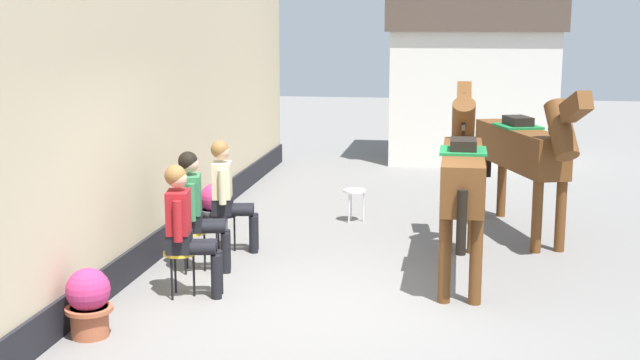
# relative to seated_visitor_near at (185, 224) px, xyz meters

# --- Properties ---
(ground_plane) EXTENTS (40.00, 40.00, 0.00)m
(ground_plane) POSITION_rel_seated_visitor_near_xyz_m (1.61, 2.97, -0.78)
(ground_plane) COLOR slate
(pub_facade_wall) EXTENTS (0.34, 14.00, 3.40)m
(pub_facade_wall) POSITION_rel_seated_visitor_near_xyz_m (-0.94, 1.47, 0.76)
(pub_facade_wall) COLOR #CCB793
(pub_facade_wall) RESTS_ON ground_plane
(distant_cottage) EXTENTS (3.40, 2.60, 3.50)m
(distant_cottage) POSITION_rel_seated_visitor_near_xyz_m (3.01, 9.45, 1.02)
(distant_cottage) COLOR silver
(distant_cottage) RESTS_ON ground_plane
(seated_visitor_near) EXTENTS (0.61, 0.48, 1.39)m
(seated_visitor_near) POSITION_rel_seated_visitor_near_xyz_m (0.00, 0.00, 0.00)
(seated_visitor_near) COLOR gold
(seated_visitor_near) RESTS_ON ground_plane
(seated_visitor_middle) EXTENTS (0.61, 0.48, 1.39)m
(seated_visitor_middle) POSITION_rel_seated_visitor_near_xyz_m (-0.15, 0.88, 0.00)
(seated_visitor_middle) COLOR gold
(seated_visitor_middle) RESTS_ON ground_plane
(seated_visitor_far) EXTENTS (0.61, 0.48, 1.39)m
(seated_visitor_far) POSITION_rel_seated_visitor_near_xyz_m (-0.03, 1.77, 0.00)
(seated_visitor_far) COLOR black
(seated_visitor_far) RESTS_ON ground_plane
(saddled_horse_near) EXTENTS (0.50, 3.00, 2.06)m
(saddled_horse_near) POSITION_rel_seated_visitor_near_xyz_m (2.80, 1.33, 0.38)
(saddled_horse_near) COLOR brown
(saddled_horse_near) RESTS_ON ground_plane
(saddled_horse_far) EXTENTS (1.23, 2.88, 2.06)m
(saddled_horse_far) POSITION_rel_seated_visitor_near_xyz_m (3.60, 3.17, 0.38)
(saddled_horse_far) COLOR brown
(saddled_horse_far) RESTS_ON ground_plane
(flower_planter_nearest) EXTENTS (0.43, 0.43, 0.64)m
(flower_planter_nearest) POSITION_rel_seated_visitor_near_xyz_m (-0.51, -1.24, -0.44)
(flower_planter_nearest) COLOR #A85638
(flower_planter_nearest) RESTS_ON ground_plane
(flower_planter_farthest) EXTENTS (0.43, 0.43, 0.64)m
(flower_planter_farthest) POSITION_rel_seated_visitor_near_xyz_m (-0.51, 2.82, -0.44)
(flower_planter_farthest) COLOR #4C4C51
(flower_planter_farthest) RESTS_ON ground_plane
(spare_stool_white) EXTENTS (0.32, 0.32, 0.46)m
(spare_stool_white) POSITION_rel_seated_visitor_near_xyz_m (1.32, 3.59, -0.38)
(spare_stool_white) COLOR white
(spare_stool_white) RESTS_ON ground_plane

